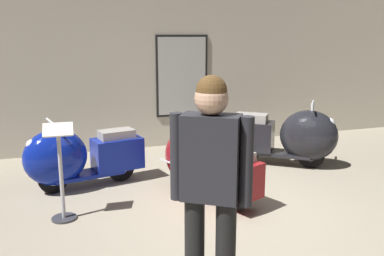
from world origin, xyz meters
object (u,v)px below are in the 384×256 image
at_px(scooter_0, 75,157).
at_px(scooter_1, 201,164).
at_px(visitor_0, 211,180).
at_px(info_stanchion, 62,181).
at_px(scooter_2, 290,136).

relative_size(scooter_0, scooter_1, 1.05).
xyz_separation_m(visitor_0, info_stanchion, (-1.01, 2.00, -0.57)).
relative_size(scooter_0, info_stanchion, 1.50).
xyz_separation_m(scooter_0, scooter_1, (1.53, -0.77, -0.02)).
xyz_separation_m(scooter_2, visitor_0, (-2.49, -2.96, 0.56)).
xyz_separation_m(scooter_2, info_stanchion, (-3.50, -0.96, -0.02)).
distance_m(scooter_0, visitor_0, 3.13).
xyz_separation_m(scooter_0, visitor_0, (0.81, -2.96, 0.59)).
xyz_separation_m(scooter_1, visitor_0, (-0.72, -2.20, 0.61)).
bearing_deg(scooter_0, scooter_1, 141.45).
bearing_deg(visitor_0, scooter_2, -6.50).
distance_m(visitor_0, info_stanchion, 2.31).
height_order(scooter_0, info_stanchion, info_stanchion).
distance_m(scooter_1, visitor_0, 2.39).
bearing_deg(info_stanchion, scooter_0, 78.15).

